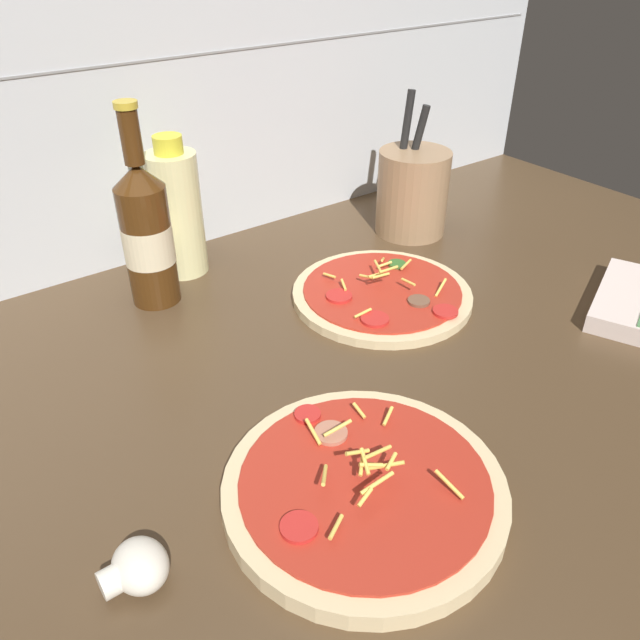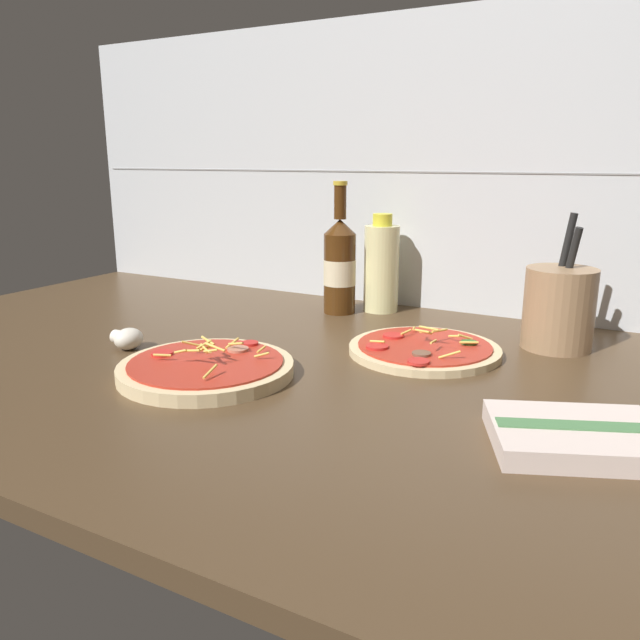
{
  "view_description": "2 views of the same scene",
  "coord_description": "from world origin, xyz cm",
  "px_view_note": "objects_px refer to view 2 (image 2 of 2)",
  "views": [
    {
      "loc": [
        -30.57,
        -37.79,
        45.97
      ],
      "look_at": [
        5.3,
        10.68,
        6.65
      ],
      "focal_mm": 35.0,
      "sensor_mm": 36.0,
      "label": 1
    },
    {
      "loc": [
        50.12,
        -75.91,
        32.71
      ],
      "look_at": [
        1.62,
        12.18,
        6.52
      ],
      "focal_mm": 35.0,
      "sensor_mm": 36.0,
      "label": 2
    }
  ],
  "objects_px": {
    "pizza_near": "(206,368)",
    "mushroom_left": "(128,339)",
    "pizza_far": "(424,349)",
    "utensil_crock": "(559,307)",
    "beer_bottle": "(340,265)",
    "oil_bottle": "(381,267)",
    "dish_towel": "(576,436)"
  },
  "relations": [
    {
      "from": "pizza_near",
      "to": "mushroom_left",
      "type": "distance_m",
      "value": 0.2
    },
    {
      "from": "pizza_far",
      "to": "utensil_crock",
      "type": "distance_m",
      "value": 0.23
    },
    {
      "from": "beer_bottle",
      "to": "oil_bottle",
      "type": "bearing_deg",
      "value": 39.07
    },
    {
      "from": "pizza_far",
      "to": "mushroom_left",
      "type": "relative_size",
      "value": 4.58
    },
    {
      "from": "mushroom_left",
      "to": "oil_bottle",
      "type": "bearing_deg",
      "value": 60.04
    },
    {
      "from": "utensil_crock",
      "to": "pizza_near",
      "type": "bearing_deg",
      "value": -137.42
    },
    {
      "from": "pizza_near",
      "to": "utensil_crock",
      "type": "bearing_deg",
      "value": 42.58
    },
    {
      "from": "pizza_far",
      "to": "oil_bottle",
      "type": "height_order",
      "value": "oil_bottle"
    },
    {
      "from": "pizza_near",
      "to": "utensil_crock",
      "type": "height_order",
      "value": "utensil_crock"
    },
    {
      "from": "pizza_near",
      "to": "beer_bottle",
      "type": "bearing_deg",
      "value": 90.61
    },
    {
      "from": "pizza_far",
      "to": "utensil_crock",
      "type": "relative_size",
      "value": 1.1
    },
    {
      "from": "oil_bottle",
      "to": "dish_towel",
      "type": "height_order",
      "value": "oil_bottle"
    },
    {
      "from": "mushroom_left",
      "to": "utensil_crock",
      "type": "xyz_separation_m",
      "value": [
        0.61,
        0.34,
        0.05
      ]
    },
    {
      "from": "pizza_near",
      "to": "dish_towel",
      "type": "relative_size",
      "value": 1.16
    },
    {
      "from": "pizza_far",
      "to": "mushroom_left",
      "type": "height_order",
      "value": "pizza_far"
    },
    {
      "from": "pizza_near",
      "to": "pizza_far",
      "type": "height_order",
      "value": "pizza_near"
    },
    {
      "from": "pizza_far",
      "to": "beer_bottle",
      "type": "relative_size",
      "value": 0.93
    },
    {
      "from": "mushroom_left",
      "to": "dish_towel",
      "type": "distance_m",
      "value": 0.69
    },
    {
      "from": "pizza_near",
      "to": "dish_towel",
      "type": "xyz_separation_m",
      "value": [
        0.49,
        0.01,
        0.0
      ]
    },
    {
      "from": "pizza_near",
      "to": "beer_bottle",
      "type": "xyz_separation_m",
      "value": [
        -0.0,
        0.43,
        0.09
      ]
    },
    {
      "from": "mushroom_left",
      "to": "utensil_crock",
      "type": "relative_size",
      "value": 0.24
    },
    {
      "from": "pizza_near",
      "to": "utensil_crock",
      "type": "distance_m",
      "value": 0.57
    },
    {
      "from": "oil_bottle",
      "to": "mushroom_left",
      "type": "xyz_separation_m",
      "value": [
        -0.26,
        -0.44,
        -0.07
      ]
    },
    {
      "from": "oil_bottle",
      "to": "pizza_far",
      "type": "bearing_deg",
      "value": -52.86
    },
    {
      "from": "oil_bottle",
      "to": "beer_bottle",
      "type": "bearing_deg",
      "value": -140.93
    },
    {
      "from": "oil_bottle",
      "to": "utensil_crock",
      "type": "bearing_deg",
      "value": -15.42
    },
    {
      "from": "beer_bottle",
      "to": "oil_bottle",
      "type": "height_order",
      "value": "beer_bottle"
    },
    {
      "from": "pizza_far",
      "to": "mushroom_left",
      "type": "distance_m",
      "value": 0.48
    },
    {
      "from": "utensil_crock",
      "to": "dish_towel",
      "type": "xyz_separation_m",
      "value": [
        0.08,
        -0.37,
        -0.06
      ]
    },
    {
      "from": "pizza_near",
      "to": "oil_bottle",
      "type": "distance_m",
      "value": 0.49
    },
    {
      "from": "pizza_near",
      "to": "pizza_far",
      "type": "bearing_deg",
      "value": 46.02
    },
    {
      "from": "beer_bottle",
      "to": "utensil_crock",
      "type": "bearing_deg",
      "value": -5.95
    }
  ]
}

